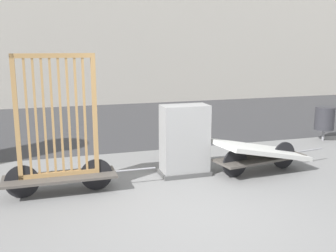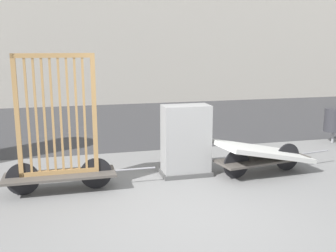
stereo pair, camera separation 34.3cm
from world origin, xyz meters
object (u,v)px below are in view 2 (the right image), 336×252
Objects in this scene: bike_cart_with_bedframe at (59,147)px; utility_cabinet at (186,143)px; bike_cart_with_mattress at (263,154)px; trash_bin at (334,120)px.

bike_cart_with_bedframe is 1.90× the size of utility_cabinet.
bike_cart_with_mattress is 2.97× the size of trash_bin.
utility_cabinet is at bearing 158.00° from bike_cart_with_mattress.
trash_bin reaches higher than bike_cart_with_mattress.
bike_cart_with_mattress is at bearing -0.31° from bike_cart_with_bedframe.
bike_cart_with_mattress is 1.94× the size of utility_cabinet.
trash_bin is (6.48, 1.80, -0.19)m from bike_cart_with_bedframe.
trash_bin is at bearing 19.28° from utility_cabinet.
utility_cabinet is 4.50m from trash_bin.
trash_bin is (2.85, 1.80, 0.18)m from bike_cart_with_mattress.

